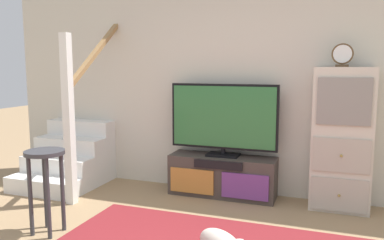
{
  "coord_description": "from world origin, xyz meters",
  "views": [
    {
      "loc": [
        0.83,
        -1.95,
        1.46
      ],
      "look_at": [
        -0.46,
        1.63,
        0.93
      ],
      "focal_mm": 36.42,
      "sensor_mm": 36.0,
      "label": 1
    }
  ],
  "objects_px": {
    "television": "(223,118)",
    "bar_stool_near": "(46,172)",
    "side_cabinet": "(341,140)",
    "desk_clock": "(342,55)",
    "media_console": "(222,176)"
  },
  "relations": [
    {
      "from": "side_cabinet",
      "to": "desk_clock",
      "type": "relative_size",
      "value": 6.36
    },
    {
      "from": "television",
      "to": "bar_stool_near",
      "type": "bearing_deg",
      "value": -127.87
    },
    {
      "from": "side_cabinet",
      "to": "bar_stool_near",
      "type": "bearing_deg",
      "value": -148.17
    },
    {
      "from": "television",
      "to": "side_cabinet",
      "type": "height_order",
      "value": "side_cabinet"
    },
    {
      "from": "side_cabinet",
      "to": "desk_clock",
      "type": "bearing_deg",
      "value": -155.76
    },
    {
      "from": "media_console",
      "to": "side_cabinet",
      "type": "bearing_deg",
      "value": 0.47
    },
    {
      "from": "media_console",
      "to": "desk_clock",
      "type": "distance_m",
      "value": 1.8
    },
    {
      "from": "television",
      "to": "bar_stool_near",
      "type": "distance_m",
      "value": 1.95
    },
    {
      "from": "media_console",
      "to": "bar_stool_near",
      "type": "bearing_deg",
      "value": -128.32
    },
    {
      "from": "television",
      "to": "desk_clock",
      "type": "xyz_separation_m",
      "value": [
        1.21,
        -0.03,
        0.68
      ]
    },
    {
      "from": "side_cabinet",
      "to": "bar_stool_near",
      "type": "relative_size",
      "value": 1.96
    },
    {
      "from": "media_console",
      "to": "television",
      "type": "xyz_separation_m",
      "value": [
        0.0,
        0.02,
        0.66
      ]
    },
    {
      "from": "television",
      "to": "side_cabinet",
      "type": "distance_m",
      "value": 1.25
    },
    {
      "from": "media_console",
      "to": "television",
      "type": "relative_size",
      "value": 0.99
    },
    {
      "from": "desk_clock",
      "to": "bar_stool_near",
      "type": "relative_size",
      "value": 0.31
    }
  ]
}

